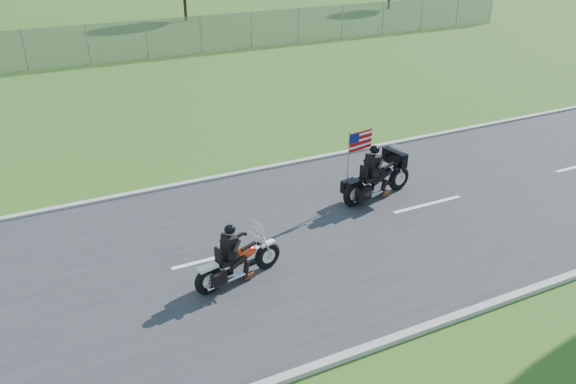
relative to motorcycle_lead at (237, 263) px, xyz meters
name	(u,v)px	position (x,y,z in m)	size (l,w,h in m)	color
ground	(296,239)	(1.89, 1.01, -0.47)	(420.00, 420.00, 0.00)	#274D18
road	(296,238)	(1.89, 1.01, -0.45)	(120.00, 8.00, 0.04)	#28282B
curb_north	(237,174)	(1.89, 5.06, -0.42)	(120.00, 0.18, 0.12)	#9E9B93
curb_south	(392,340)	(1.89, -3.04, -0.42)	(120.00, 0.18, 0.12)	#9E9B93
fence	(24,50)	(-3.11, 21.01, 0.53)	(60.00, 0.03, 2.00)	gray
motorcycle_lead	(237,263)	(0.00, 0.00, 0.00)	(2.15, 0.84, 1.46)	black
motorcycle_follow	(377,180)	(4.89, 2.01, 0.09)	(2.42, 0.95, 2.02)	black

